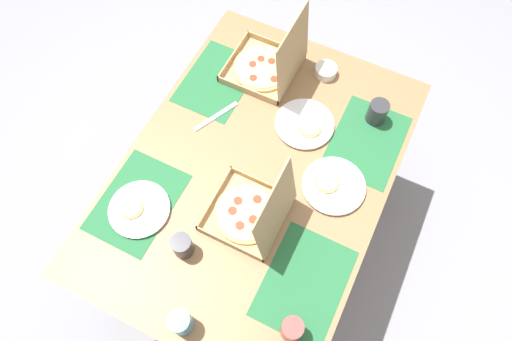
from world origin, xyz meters
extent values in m
plane|color=gray|center=(0.00, 0.00, 0.00)|extent=(6.00, 6.00, 0.00)
cylinder|color=#3F3328|center=(-0.62, -0.42, 0.36)|extent=(0.07, 0.07, 0.72)
cylinder|color=#3F3328|center=(0.62, -0.42, 0.36)|extent=(0.07, 0.07, 0.72)
cylinder|color=#3F3328|center=(-0.62, 0.42, 0.36)|extent=(0.07, 0.07, 0.72)
cube|color=#936D47|center=(0.00, 0.00, 0.74)|extent=(1.36, 0.97, 0.03)
cube|color=#236638|center=(-0.31, -0.33, 0.75)|extent=(0.36, 0.26, 0.00)
cube|color=#236638|center=(0.31, -0.33, 0.75)|extent=(0.36, 0.26, 0.00)
cube|color=#236638|center=(-0.31, 0.33, 0.75)|extent=(0.36, 0.26, 0.00)
cube|color=#236638|center=(0.31, 0.33, 0.75)|extent=(0.36, 0.26, 0.00)
cube|color=tan|center=(0.17, 0.05, 0.76)|extent=(0.27, 0.27, 0.01)
cube|color=tan|center=(0.04, 0.05, 0.77)|extent=(0.01, 0.27, 0.03)
cube|color=tan|center=(0.30, 0.05, 0.77)|extent=(0.01, 0.27, 0.03)
cube|color=tan|center=(0.17, -0.08, 0.77)|extent=(0.27, 0.01, 0.03)
cube|color=tan|center=(0.17, 0.18, 0.77)|extent=(0.27, 0.01, 0.03)
cylinder|color=#E0B76B|center=(0.17, 0.05, 0.76)|extent=(0.23, 0.23, 0.01)
cylinder|color=#EFD67F|center=(0.17, 0.05, 0.77)|extent=(0.21, 0.21, 0.00)
cylinder|color=red|center=(0.23, 0.05, 0.78)|extent=(0.03, 0.03, 0.00)
cylinder|color=red|center=(0.19, 0.08, 0.78)|extent=(0.03, 0.03, 0.00)
cylinder|color=red|center=(0.13, 0.11, 0.78)|extent=(0.03, 0.03, 0.00)
cylinder|color=red|center=(0.11, 0.06, 0.78)|extent=(0.03, 0.03, 0.00)
cylinder|color=red|center=(0.15, 0.00, 0.78)|extent=(0.03, 0.03, 0.00)
cylinder|color=red|center=(0.19, 0.00, 0.78)|extent=(0.03, 0.03, 0.00)
cube|color=tan|center=(0.17, 0.16, 0.92)|extent=(0.27, 0.05, 0.26)
cube|color=tan|center=(-0.44, -0.19, 0.76)|extent=(0.28, 0.28, 0.01)
cube|color=tan|center=(-0.58, -0.19, 0.77)|extent=(0.01, 0.28, 0.03)
cube|color=tan|center=(-0.30, -0.19, 0.77)|extent=(0.01, 0.28, 0.03)
cube|color=tan|center=(-0.44, -0.33, 0.77)|extent=(0.28, 0.01, 0.03)
cube|color=tan|center=(-0.44, -0.05, 0.77)|extent=(0.28, 0.01, 0.03)
cylinder|color=#E0B76B|center=(-0.44, -0.19, 0.76)|extent=(0.25, 0.25, 0.01)
cylinder|color=#EFD67F|center=(-0.44, -0.19, 0.77)|extent=(0.22, 0.22, 0.00)
cylinder|color=red|center=(-0.37, -0.20, 0.78)|extent=(0.03, 0.03, 0.00)
cylinder|color=red|center=(-0.40, -0.12, 0.78)|extent=(0.03, 0.03, 0.00)
cylinder|color=red|center=(-0.48, -0.17, 0.78)|extent=(0.03, 0.03, 0.00)
cylinder|color=red|center=(-0.48, -0.21, 0.78)|extent=(0.03, 0.03, 0.00)
cylinder|color=red|center=(-0.43, -0.23, 0.78)|extent=(0.03, 0.03, 0.00)
cube|color=tan|center=(-0.44, -0.06, 0.93)|extent=(0.28, 0.03, 0.28)
cylinder|color=white|center=(-0.27, 0.08, 0.76)|extent=(0.23, 0.23, 0.01)
cylinder|color=white|center=(-0.27, 0.08, 0.77)|extent=(0.24, 0.24, 0.01)
cylinder|color=#E0B76B|center=(-0.25, 0.11, 0.77)|extent=(0.10, 0.10, 0.01)
cylinder|color=#EFD67F|center=(-0.25, 0.11, 0.78)|extent=(0.08, 0.08, 0.00)
cylinder|color=white|center=(-0.07, 0.29, 0.76)|extent=(0.23, 0.23, 0.01)
cylinder|color=white|center=(-0.07, 0.29, 0.77)|extent=(0.24, 0.24, 0.01)
cylinder|color=#E0B76B|center=(-0.07, 0.26, 0.77)|extent=(0.10, 0.10, 0.01)
cylinder|color=#EFD67F|center=(-0.07, 0.26, 0.78)|extent=(0.08, 0.08, 0.00)
cylinder|color=white|center=(0.33, -0.31, 0.76)|extent=(0.21, 0.21, 0.01)
cylinder|color=white|center=(0.33, -0.31, 0.77)|extent=(0.22, 0.22, 0.01)
cylinder|color=#E0B76B|center=(0.34, -0.33, 0.77)|extent=(0.09, 0.09, 0.01)
cylinder|color=#EFD67F|center=(0.34, -0.33, 0.78)|extent=(0.08, 0.08, 0.00)
cylinder|color=#BF4742|center=(0.47, 0.36, 0.81)|extent=(0.07, 0.07, 0.11)
cylinder|color=#333338|center=(0.39, -0.09, 0.80)|extent=(0.07, 0.07, 0.09)
cylinder|color=#333338|center=(-0.42, 0.32, 0.80)|extent=(0.08, 0.08, 0.10)
cylinder|color=teal|center=(0.60, 0.04, 0.81)|extent=(0.07, 0.07, 0.11)
cylinder|color=white|center=(-0.54, 0.06, 0.77)|extent=(0.09, 0.09, 0.04)
cube|color=#B7B7BC|center=(-0.15, -0.25, 0.76)|extent=(0.20, 0.11, 0.00)
camera|label=1|loc=(0.66, 0.33, 2.26)|focal=31.16mm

